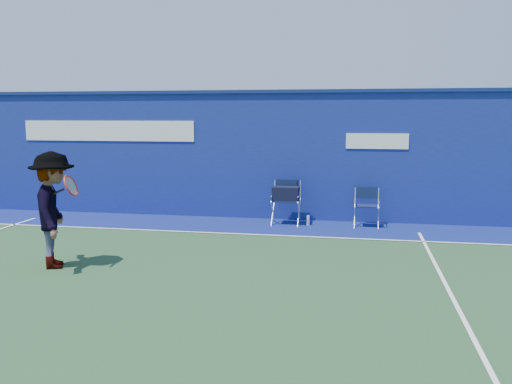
% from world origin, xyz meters
% --- Properties ---
extents(ground, '(80.00, 80.00, 0.00)m').
position_xyz_m(ground, '(0.00, 0.00, 0.00)').
color(ground, '#254626').
rests_on(ground, ground).
extents(stadium_wall, '(24.00, 0.50, 3.08)m').
position_xyz_m(stadium_wall, '(-0.00, 5.20, 1.55)').
color(stadium_wall, navy).
rests_on(stadium_wall, ground).
extents(out_of_bounds_strip, '(24.00, 1.80, 0.01)m').
position_xyz_m(out_of_bounds_strip, '(0.00, 4.10, 0.00)').
color(out_of_bounds_strip, navy).
rests_on(out_of_bounds_strip, ground).
extents(court_lines, '(24.00, 12.00, 0.01)m').
position_xyz_m(court_lines, '(0.00, 0.60, 0.01)').
color(court_lines, white).
rests_on(court_lines, out_of_bounds_strip).
extents(directors_chair_left, '(0.60, 0.56, 1.02)m').
position_xyz_m(directors_chair_left, '(1.58, 4.46, 0.43)').
color(directors_chair_left, silver).
rests_on(directors_chair_left, ground).
extents(directors_chair_right, '(0.52, 0.47, 0.87)m').
position_xyz_m(directors_chair_right, '(3.40, 4.51, 0.27)').
color(directors_chair_right, silver).
rests_on(directors_chair_right, ground).
extents(water_bottle, '(0.07, 0.07, 0.23)m').
position_xyz_m(water_bottle, '(2.10, 4.41, 0.11)').
color(water_bottle, silver).
rests_on(water_bottle, ground).
extents(tennis_player, '(1.18, 1.42, 1.91)m').
position_xyz_m(tennis_player, '(-1.70, 0.26, 0.96)').
color(tennis_player, '#EA4738').
rests_on(tennis_player, ground).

